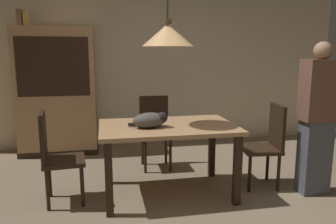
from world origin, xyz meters
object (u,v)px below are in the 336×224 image
at_px(chair_left_side, 55,154).
at_px(book_yellow_short, 26,19).
at_px(chair_right_side, 267,142).
at_px(pendant_lamp, 168,35).
at_px(cat_sleeping, 150,120).
at_px(dining_table, 168,134).
at_px(person_standing, 317,119).
at_px(chair_far_back, 155,128).
at_px(hutch_bookcase, 57,94).
at_px(book_brown_thick, 21,18).

height_order(chair_left_side, book_yellow_short, book_yellow_short).
bearing_deg(chair_right_side, pendant_lamp, 179.53).
bearing_deg(cat_sleeping, chair_left_side, 176.08).
xyz_separation_m(dining_table, chair_left_side, (-1.13, -0.01, -0.14)).
relative_size(chair_left_side, pendant_lamp, 0.72).
bearing_deg(person_standing, cat_sleeping, 173.19).
distance_m(chair_far_back, person_standing, 1.94).
bearing_deg(book_yellow_short, chair_left_side, -72.76).
bearing_deg(chair_right_side, hutch_bookcase, 144.64).
height_order(chair_right_side, person_standing, person_standing).
relative_size(cat_sleeping, book_yellow_short, 1.99).
height_order(chair_left_side, pendant_lamp, pendant_lamp).
bearing_deg(pendant_lamp, chair_right_side, -0.47).
distance_m(cat_sleeping, hutch_bookcase, 2.12).
bearing_deg(dining_table, chair_far_back, 89.97).
relative_size(hutch_bookcase, book_brown_thick, 7.71).
bearing_deg(hutch_bookcase, cat_sleeping, -57.90).
xyz_separation_m(chair_left_side, chair_right_side, (2.26, -0.00, 0.00)).
distance_m(hutch_bookcase, book_brown_thick, 1.15).
bearing_deg(chair_right_side, chair_far_back, 141.79).
distance_m(dining_table, book_yellow_short, 2.73).
height_order(pendant_lamp, hutch_bookcase, pendant_lamp).
height_order(chair_right_side, chair_far_back, same).
xyz_separation_m(hutch_bookcase, person_standing, (2.85, -2.00, -0.08)).
distance_m(chair_right_side, pendant_lamp, 1.61).
xyz_separation_m(dining_table, chair_far_back, (0.00, 0.88, -0.14)).
distance_m(chair_far_back, cat_sleeping, 1.02).
bearing_deg(person_standing, hutch_bookcase, 144.90).
xyz_separation_m(chair_far_back, hutch_bookcase, (-1.32, 0.85, 0.38)).
distance_m(cat_sleeping, pendant_lamp, 0.86).
xyz_separation_m(cat_sleeping, book_brown_thick, (-1.55, 1.80, 1.13)).
bearing_deg(book_yellow_short, person_standing, -32.08).
relative_size(chair_right_side, person_standing, 0.58).
bearing_deg(book_yellow_short, hutch_bookcase, -0.25).
bearing_deg(book_yellow_short, chair_right_side, -31.87).
bearing_deg(hutch_bookcase, chair_left_side, -83.76).
distance_m(book_yellow_short, person_standing, 3.94).
bearing_deg(chair_left_side, book_yellow_short, 107.24).
height_order(chair_right_side, pendant_lamp, pendant_lamp).
relative_size(chair_far_back, hutch_bookcase, 0.50).
relative_size(book_brown_thick, book_yellow_short, 1.20).
xyz_separation_m(chair_far_back, cat_sleeping, (-0.19, -0.95, 0.32)).
bearing_deg(chair_far_back, book_yellow_short, 153.00).
relative_size(book_yellow_short, person_standing, 0.12).
distance_m(cat_sleeping, book_brown_thick, 2.63).
bearing_deg(hutch_bookcase, pendant_lamp, -52.65).
bearing_deg(book_brown_thick, person_standing, -31.53).
distance_m(book_brown_thick, person_standing, 4.01).
distance_m(hutch_bookcase, book_yellow_short, 1.11).
relative_size(book_brown_thick, person_standing, 0.15).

